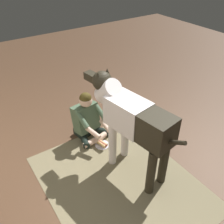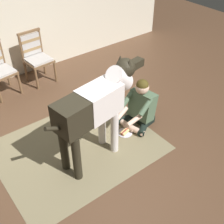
{
  "view_description": "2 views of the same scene",
  "coord_description": "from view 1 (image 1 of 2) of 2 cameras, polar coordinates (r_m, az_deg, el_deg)",
  "views": [
    {
      "loc": [
        -1.92,
        1.62,
        2.71
      ],
      "look_at": [
        0.6,
        -0.08,
        0.59
      ],
      "focal_mm": 39.45,
      "sensor_mm": 36.0,
      "label": 1
    },
    {
      "loc": [
        -1.65,
        -2.5,
        3.07
      ],
      "look_at": [
        0.37,
        0.11,
        0.54
      ],
      "focal_mm": 46.81,
      "sensor_mm": 36.0,
      "label": 2
    }
  ],
  "objects": [
    {
      "name": "ground_plane",
      "position": [
        3.69,
        4.26,
        -12.49
      ],
      "size": [
        13.28,
        13.28,
        0.0
      ],
      "primitive_type": "plane",
      "color": "#503624"
    },
    {
      "name": "area_rug",
      "position": [
        3.5,
        1.75,
        -15.86
      ],
      "size": [
        2.29,
        1.83,
        0.01
      ],
      "primitive_type": "cube",
      "color": "#746A4C",
      "rests_on": "ground"
    },
    {
      "name": "person_sitting_on_floor",
      "position": [
        4.01,
        -5.64,
        -1.7
      ],
      "size": [
        0.67,
        0.57,
        0.82
      ],
      "color": "black",
      "rests_on": "ground"
    },
    {
      "name": "large_dog",
      "position": [
        3.13,
        4.49,
        -1.45
      ],
      "size": [
        1.67,
        0.49,
        1.34
      ],
      "color": "silver",
      "rests_on": "ground"
    },
    {
      "name": "hot_dog_on_plate",
      "position": [
        3.99,
        -2.3,
        -7.43
      ],
      "size": [
        0.23,
        0.23,
        0.06
      ],
      "color": "silver",
      "rests_on": "ground"
    }
  ]
}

